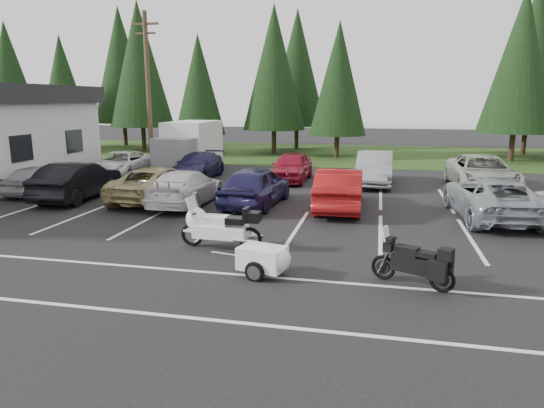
{
  "coord_description": "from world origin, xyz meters",
  "views": [
    {
      "loc": [
        3.02,
        -14.23,
        4.18
      ],
      "look_at": [
        -0.0,
        -0.5,
        1.14
      ],
      "focal_mm": 32.0,
      "sensor_mm": 36.0,
      "label": 1
    }
  ],
  "objects_px": {
    "car_near_2": "(159,184)",
    "adventure_motorcycle": "(412,258)",
    "box_truck": "(187,147)",
    "car_near_0": "(40,179)",
    "car_far_0": "(121,164)",
    "car_far_4": "(482,173)",
    "car_near_3": "(186,187)",
    "cargo_trailer": "(262,261)",
    "car_near_5": "(340,189)",
    "utility_pole": "(148,90)",
    "car_near_1": "(78,181)",
    "car_far_1": "(197,166)",
    "car_near_6": "(492,198)",
    "touring_motorcycle": "(220,223)",
    "car_near_4": "(256,186)",
    "car_far_2": "(291,167)",
    "car_far_3": "(374,168)"
  },
  "relations": [
    {
      "from": "utility_pole",
      "to": "car_far_0",
      "type": "relative_size",
      "value": 1.81
    },
    {
      "from": "car_near_2",
      "to": "adventure_motorcycle",
      "type": "relative_size",
      "value": 2.44
    },
    {
      "from": "car_near_5",
      "to": "car_far_0",
      "type": "xyz_separation_m",
      "value": [
        -12.5,
        5.66,
        -0.12
      ]
    },
    {
      "from": "car_far_0",
      "to": "box_truck",
      "type": "bearing_deg",
      "value": 36.87
    },
    {
      "from": "car_near_2",
      "to": "cargo_trailer",
      "type": "distance_m",
      "value": 9.94
    },
    {
      "from": "car_near_2",
      "to": "cargo_trailer",
      "type": "xyz_separation_m",
      "value": [
        6.3,
        -7.68,
        -0.37
      ]
    },
    {
      "from": "car_near_0",
      "to": "car_near_5",
      "type": "distance_m",
      "value": 13.54
    },
    {
      "from": "utility_pole",
      "to": "car_near_6",
      "type": "distance_m",
      "value": 19.24
    },
    {
      "from": "car_near_4",
      "to": "car_near_6",
      "type": "xyz_separation_m",
      "value": [
        8.78,
        -0.28,
        -0.04
      ]
    },
    {
      "from": "car_near_1",
      "to": "car_far_0",
      "type": "relative_size",
      "value": 0.98
    },
    {
      "from": "box_truck",
      "to": "car_near_2",
      "type": "xyz_separation_m",
      "value": [
        2.09,
        -8.22,
        -0.71
      ]
    },
    {
      "from": "car_far_1",
      "to": "car_near_1",
      "type": "bearing_deg",
      "value": -115.22
    },
    {
      "from": "car_near_1",
      "to": "car_near_3",
      "type": "distance_m",
      "value": 4.92
    },
    {
      "from": "car_near_4",
      "to": "car_far_1",
      "type": "distance_m",
      "value": 7.58
    },
    {
      "from": "car_near_2",
      "to": "touring_motorcycle",
      "type": "bearing_deg",
      "value": 131.64
    },
    {
      "from": "car_near_0",
      "to": "adventure_motorcycle",
      "type": "xyz_separation_m",
      "value": [
        15.8,
        -7.97,
        -0.01
      ]
    },
    {
      "from": "car_near_4",
      "to": "adventure_motorcycle",
      "type": "height_order",
      "value": "car_near_4"
    },
    {
      "from": "car_near_1",
      "to": "car_near_4",
      "type": "bearing_deg",
      "value": 179.54
    },
    {
      "from": "car_near_0",
      "to": "car_far_2",
      "type": "distance_m",
      "value": 12.04
    },
    {
      "from": "car_far_0",
      "to": "car_far_4",
      "type": "bearing_deg",
      "value": -4.13
    },
    {
      "from": "car_near_1",
      "to": "car_far_0",
      "type": "bearing_deg",
      "value": -80.39
    },
    {
      "from": "car_near_4",
      "to": "car_far_4",
      "type": "distance_m",
      "value": 11.18
    },
    {
      "from": "car_near_1",
      "to": "box_truck",
      "type": "bearing_deg",
      "value": -103.07
    },
    {
      "from": "car_near_1",
      "to": "cargo_trailer",
      "type": "height_order",
      "value": "car_near_1"
    },
    {
      "from": "car_near_1",
      "to": "car_near_3",
      "type": "bearing_deg",
      "value": 176.09
    },
    {
      "from": "cargo_trailer",
      "to": "car_far_1",
      "type": "bearing_deg",
      "value": 130.05
    },
    {
      "from": "car_near_6",
      "to": "car_far_3",
      "type": "bearing_deg",
      "value": -61.83
    },
    {
      "from": "box_truck",
      "to": "car_far_0",
      "type": "distance_m",
      "value": 3.9
    },
    {
      "from": "car_far_0",
      "to": "car_near_0",
      "type": "bearing_deg",
      "value": -105.32
    },
    {
      "from": "utility_pole",
      "to": "car_near_5",
      "type": "distance_m",
      "value": 14.45
    },
    {
      "from": "utility_pole",
      "to": "car_near_1",
      "type": "xyz_separation_m",
      "value": [
        0.55,
        -8.14,
        -3.9
      ]
    },
    {
      "from": "utility_pole",
      "to": "car_near_5",
      "type": "bearing_deg",
      "value": -33.45
    },
    {
      "from": "car_near_3",
      "to": "car_far_2",
      "type": "height_order",
      "value": "car_far_2"
    },
    {
      "from": "car_near_3",
      "to": "car_near_2",
      "type": "bearing_deg",
      "value": -19.65
    },
    {
      "from": "car_near_5",
      "to": "utility_pole",
      "type": "bearing_deg",
      "value": -35.28
    },
    {
      "from": "cargo_trailer",
      "to": "touring_motorcycle",
      "type": "bearing_deg",
      "value": 144.95
    },
    {
      "from": "car_near_5",
      "to": "car_far_1",
      "type": "relative_size",
      "value": 1.04
    },
    {
      "from": "utility_pole",
      "to": "adventure_motorcycle",
      "type": "relative_size",
      "value": 4.15
    },
    {
      "from": "car_near_2",
      "to": "car_far_4",
      "type": "bearing_deg",
      "value": -154.19
    },
    {
      "from": "car_near_0",
      "to": "car_near_1",
      "type": "bearing_deg",
      "value": 160.59
    },
    {
      "from": "car_far_2",
      "to": "car_far_4",
      "type": "bearing_deg",
      "value": -1.8
    },
    {
      "from": "car_far_2",
      "to": "car_near_6",
      "type": "bearing_deg",
      "value": -36.51
    },
    {
      "from": "car_near_0",
      "to": "car_near_2",
      "type": "height_order",
      "value": "car_near_2"
    },
    {
      "from": "car_far_2",
      "to": "adventure_motorcycle",
      "type": "height_order",
      "value": "car_far_2"
    },
    {
      "from": "box_truck",
      "to": "car_far_0",
      "type": "height_order",
      "value": "box_truck"
    },
    {
      "from": "car_near_3",
      "to": "cargo_trailer",
      "type": "distance_m",
      "value": 8.76
    },
    {
      "from": "touring_motorcycle",
      "to": "adventure_motorcycle",
      "type": "xyz_separation_m",
      "value": [
        5.16,
        -1.79,
        -0.09
      ]
    },
    {
      "from": "box_truck",
      "to": "car_near_6",
      "type": "relative_size",
      "value": 1.02
    },
    {
      "from": "car_near_3",
      "to": "cargo_trailer",
      "type": "relative_size",
      "value": 3.08
    },
    {
      "from": "car_far_0",
      "to": "car_near_5",
      "type": "bearing_deg",
      "value": -28.64
    }
  ]
}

